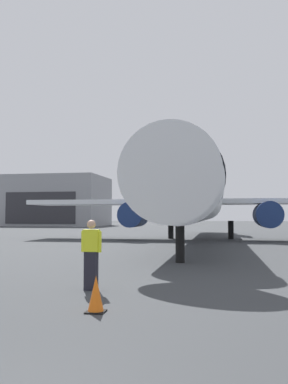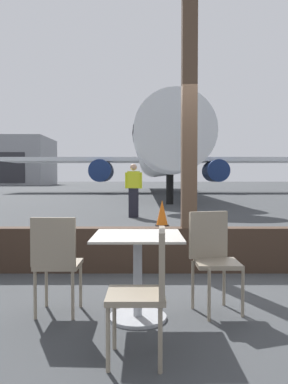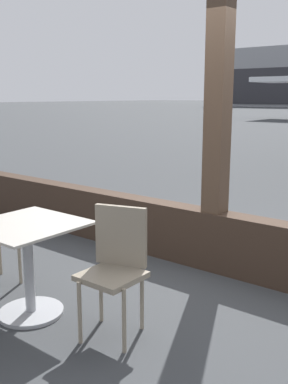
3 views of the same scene
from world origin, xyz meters
name	(u,v)px [view 3 (image 3 of 3)]	position (x,y,z in m)	size (l,w,h in m)	color
window_frame	(217,126)	(0.00, 0.00, 1.44)	(8.20, 0.24, 4.00)	#38281E
dining_table	(28,262)	(-0.66, -1.77, 0.44)	(0.79, 0.79, 0.76)	#ADA89E
cafe_chair_window_right	(116,260)	(0.05, -1.53, 0.56)	(0.48, 0.48, 0.94)	gray
distant_hangar	(276,78)	(-28.60, 71.36, 4.63)	(18.52, 13.75, 9.27)	gray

